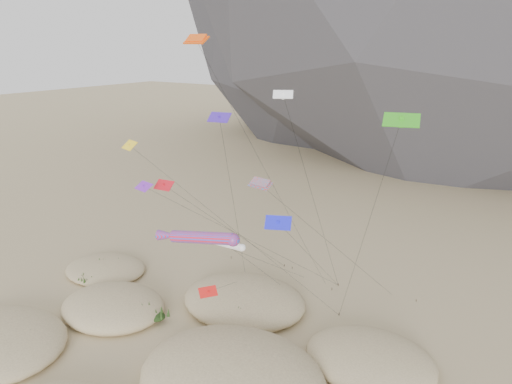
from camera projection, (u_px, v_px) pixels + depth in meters
dunes at (184, 356)px, 46.04m from camera, size 49.89×34.48×4.59m
dune_grass at (175, 359)px, 45.51m from camera, size 43.64×29.61×1.53m
kite_stakes at (307, 281)px, 61.87m from camera, size 24.85×7.69×0.30m
rainbow_tube_kite at (199, 237)px, 46.50m from camera, size 8.56×19.41×12.06m
white_tube_kite at (224, 243)px, 48.89m from camera, size 5.77×11.30×10.23m
orange_parafoil at (198, 44)px, 47.23m from camera, size 9.76×13.72×29.33m
multi_parafoil at (262, 185)px, 46.94m from camera, size 10.06×15.85×16.31m
delta_kites at (241, 171)px, 45.86m from camera, size 29.93×22.08×24.49m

